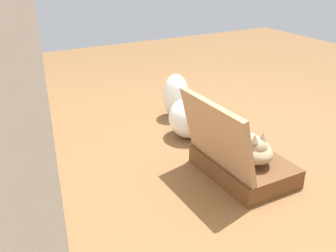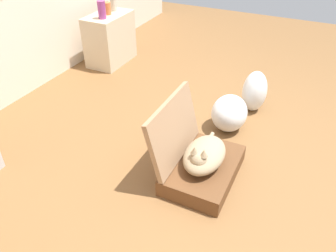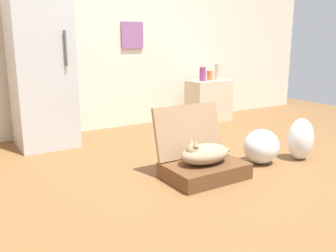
# 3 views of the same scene
# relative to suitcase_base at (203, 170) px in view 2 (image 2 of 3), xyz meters

# --- Properties ---
(ground_plane) EXTENTS (7.68, 7.68, 0.00)m
(ground_plane) POSITION_rel_suitcase_base_xyz_m (0.33, -0.09, -0.06)
(ground_plane) COLOR brown
(ground_plane) RESTS_ON ground
(suitcase_base) EXTENTS (0.66, 0.45, 0.13)m
(suitcase_base) POSITION_rel_suitcase_base_xyz_m (0.00, 0.00, 0.00)
(suitcase_base) COLOR brown
(suitcase_base) RESTS_ON ground
(suitcase_lid) EXTENTS (0.66, 0.15, 0.45)m
(suitcase_lid) POSITION_rel_suitcase_base_xyz_m (0.00, 0.24, 0.29)
(suitcase_lid) COLOR #9B7756
(suitcase_lid) RESTS_ON suitcase_base
(cat) EXTENTS (0.52, 0.28, 0.23)m
(cat) POSITION_rel_suitcase_base_xyz_m (-0.01, 0.00, 0.15)
(cat) COLOR #998466
(cat) RESTS_ON suitcase_base
(plastic_bag_white) EXTENTS (0.35, 0.31, 0.32)m
(plastic_bag_white) POSITION_rel_suitcase_base_xyz_m (0.68, 0.02, 0.10)
(plastic_bag_white) COLOR silver
(plastic_bag_white) RESTS_ON ground
(plastic_bag_clear) EXTENTS (0.25, 0.23, 0.40)m
(plastic_bag_clear) POSITION_rel_suitcase_base_xyz_m (1.08, -0.09, 0.14)
(plastic_bag_clear) COLOR silver
(plastic_bag_clear) RESTS_ON ground
(side_table) EXTENTS (0.60, 0.36, 0.58)m
(side_table) POSITION_rel_suitcase_base_xyz_m (1.44, 1.76, 0.23)
(side_table) COLOR beige
(side_table) RESTS_ON ground
(vase_tall) EXTENTS (0.09, 0.09, 0.19)m
(vase_tall) POSITION_rel_suitcase_base_xyz_m (1.29, 1.72, 0.61)
(vase_tall) COLOR #8C387A
(vase_tall) RESTS_ON side_table
(vase_short) EXTENTS (0.07, 0.07, 0.23)m
(vase_short) POSITION_rel_suitcase_base_xyz_m (1.59, 1.76, 0.63)
(vase_short) COLOR #B7AD99
(vase_short) RESTS_ON side_table
(vase_round) EXTENTS (0.08, 0.08, 0.13)m
(vase_round) POSITION_rel_suitcase_base_xyz_m (1.44, 1.75, 0.59)
(vase_round) COLOR #CC6B38
(vase_round) RESTS_ON side_table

